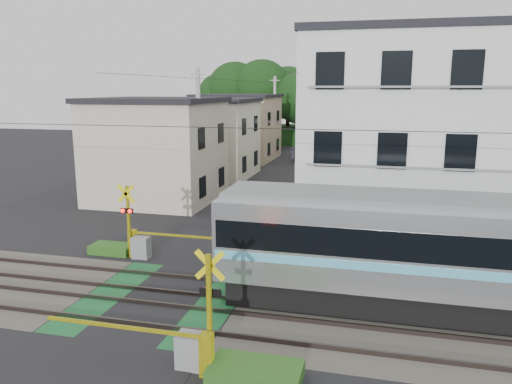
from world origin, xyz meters
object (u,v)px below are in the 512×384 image
(crossing_signal_near, at_px, (193,343))
(crossing_signal_far, at_px, (140,241))
(commuter_train, at_px, (512,258))
(pedestrian, at_px, (293,156))
(apartment_block, at_px, (419,138))

(crossing_signal_near, height_order, crossing_signal_far, same)
(commuter_train, height_order, pedestrian, commuter_train)
(pedestrian, bearing_deg, apartment_block, 102.42)
(commuter_train, xyz_separation_m, crossing_signal_far, (-13.32, 2.45, -1.23))
(commuter_train, bearing_deg, pedestrian, 111.80)
(apartment_block, relative_size, pedestrian, 6.32)
(crossing_signal_near, relative_size, pedestrian, 2.94)
(crossing_signal_near, bearing_deg, crossing_signal_far, 125.29)
(crossing_signal_far, relative_size, pedestrian, 2.94)
(crossing_signal_far, bearing_deg, commuter_train, -10.44)
(apartment_block, height_order, pedestrian, apartment_block)
(apartment_block, bearing_deg, pedestrian, 114.33)
(commuter_train, xyz_separation_m, crossing_signal_near, (-8.14, -4.85, -1.23))
(crossing_signal_near, distance_m, apartment_block, 14.95)
(crossing_signal_far, distance_m, apartment_block, 13.14)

